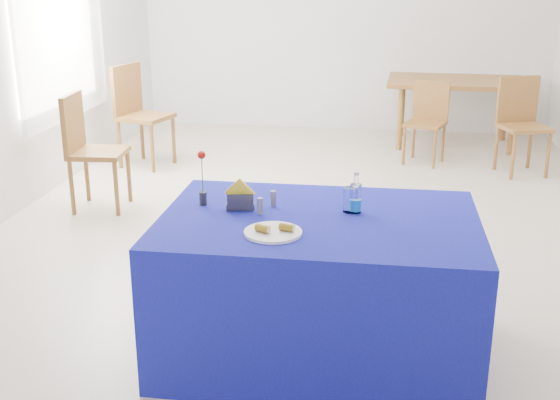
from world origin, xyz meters
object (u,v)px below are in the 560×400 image
at_px(blue_table, 318,286).
at_px(water_bottle, 356,199).
at_px(plate, 273,232).
at_px(chair_win_b, 137,108).
at_px(chair_win_a, 87,143).
at_px(chair_bg_left, 428,116).
at_px(chair_bg_right, 521,118).
at_px(oak_table, 456,86).

xyz_separation_m(blue_table, water_bottle, (0.18, 0.11, 0.45)).
xyz_separation_m(plate, chair_win_b, (-1.98, 3.73, -0.17)).
bearing_deg(blue_table, chair_win_a, 135.54).
bearing_deg(chair_bg_left, chair_bg_right, 3.33).
bearing_deg(chair_win_a, water_bottle, -134.89).
xyz_separation_m(water_bottle, oak_table, (0.94, 4.71, -0.15)).
bearing_deg(chair_bg_left, chair_win_b, -149.89).
bearing_deg(chair_bg_left, oak_table, 85.68).
distance_m(water_bottle, oak_table, 4.81).
relative_size(plate, water_bottle, 1.28).
bearing_deg(plate, water_bottle, 44.67).
bearing_deg(oak_table, plate, -104.49).
height_order(oak_table, chair_win_b, chair_win_b).
height_order(blue_table, chair_bg_right, chair_bg_right).
bearing_deg(chair_win_b, chair_win_a, -162.12).
distance_m(chair_bg_left, chair_win_a, 3.48).
xyz_separation_m(plate, chair_bg_left, (0.96, 4.29, -0.28)).
xyz_separation_m(blue_table, oak_table, (1.12, 4.82, 0.30)).
height_order(plate, chair_bg_left, chair_bg_left).
bearing_deg(chair_bg_right, blue_table, -131.05).
height_order(blue_table, chair_bg_left, chair_bg_left).
bearing_deg(chair_win_b, plate, -136.30).
distance_m(chair_win_a, chair_win_b, 1.39).
bearing_deg(chair_bg_right, chair_bg_left, 146.53).
xyz_separation_m(oak_table, chair_bg_right, (0.54, -1.05, -0.13)).
xyz_separation_m(chair_bg_right, chair_win_a, (-3.78, -1.69, 0.02)).
relative_size(chair_bg_left, chair_win_b, 0.82).
relative_size(chair_bg_right, chair_win_b, 0.92).
bearing_deg(oak_table, chair_bg_right, -62.91).
bearing_deg(chair_bg_left, blue_table, -81.36).
height_order(water_bottle, chair_win_b, chair_win_b).
relative_size(plate, chair_win_a, 0.28).
bearing_deg(water_bottle, blue_table, -148.99).
relative_size(chair_bg_right, chair_win_a, 0.97).
bearing_deg(chair_bg_left, chair_win_a, -126.67).
height_order(oak_table, chair_bg_left, chair_bg_left).
bearing_deg(chair_win_b, chair_bg_right, -69.78).
xyz_separation_m(plate, water_bottle, (0.37, 0.37, 0.06)).
height_order(plate, chair_win_a, chair_win_a).
relative_size(blue_table, oak_table, 1.02).
distance_m(blue_table, chair_win_a, 2.98).
height_order(plate, blue_table, plate).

